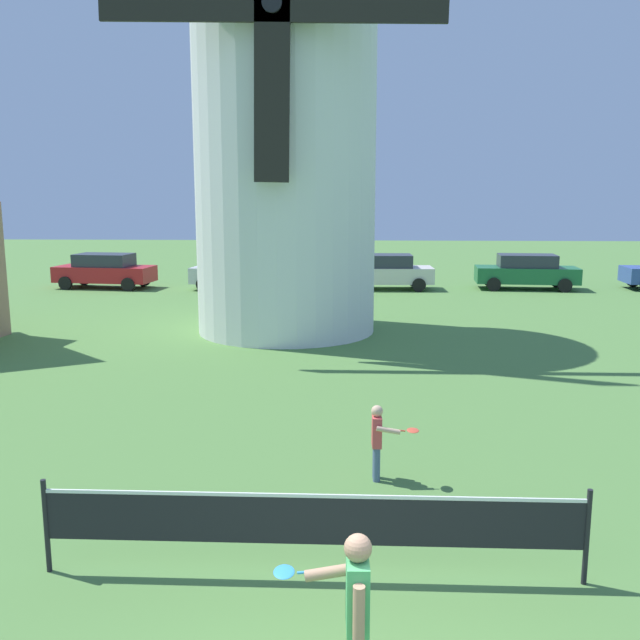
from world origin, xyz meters
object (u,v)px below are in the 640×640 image
player_far (378,438)px  parked_car_green (527,271)px  windmill (285,116)px  parked_car_silver (240,272)px  parked_car_red (105,270)px  parked_car_cream (384,271)px  player_near (355,610)px  tennis_net (312,520)px

player_far → parked_car_green: (7.46, 21.58, 0.16)m
windmill → parked_car_silver: (-2.96, 9.42, -5.70)m
parked_car_red → parked_car_cream: bearing=0.7°
player_near → tennis_net: bearing=103.4°
tennis_net → parked_car_cream: parked_car_cream is taller
player_far → parked_car_cream: size_ratio=0.27×
parked_car_silver → parked_car_cream: (6.46, 0.40, 0.00)m
player_far → parked_car_red: 24.10m
parked_car_cream → parked_car_green: size_ratio=0.95×
parked_car_cream → player_far: bearing=-92.9°
parked_car_red → parked_car_green: same height
parked_car_cream → parked_car_green: 6.38m
tennis_net → parked_car_red: size_ratio=1.33×
tennis_net → parked_car_silver: (-4.54, 23.64, 0.12)m
player_far → tennis_net: bearing=-106.9°
windmill → tennis_net: 15.45m
parked_car_silver → parked_car_cream: 6.47m
parked_car_green → parked_car_cream: bearing=-177.5°
player_far → parked_car_silver: 21.58m
parked_car_cream → parked_car_green: same height
windmill → parked_car_red: 14.48m
tennis_net → player_near: bearing=-76.6°
parked_car_red → player_far: bearing=-61.3°
windmill → parked_car_cream: windmill is taller
player_near → parked_car_red: (-11.20, 25.81, -0.05)m
player_far → player_near: bearing=-94.6°
windmill → parked_car_cream: size_ratio=3.05×
parked_car_green → parked_car_red: bearing=-178.7°
player_far → parked_car_green: parked_car_green is taller
parked_car_cream → player_near: bearing=-93.2°
tennis_net → parked_car_green: bearing=71.2°
player_far → parked_car_red: (-11.58, 21.14, 0.15)m
player_near → player_far: bearing=85.4°
windmill → parked_car_green: (9.88, 10.10, -5.70)m
parked_car_red → parked_car_green: (19.04, 0.44, 0.00)m
player_far → parked_car_red: bearing=118.7°
windmill → parked_car_green: 15.23m
parked_car_red → parked_car_silver: (6.20, -0.24, -0.00)m
player_near → player_far: 4.70m
parked_car_red → parked_car_silver: 6.21m
player_near → parked_car_red: parked_car_red is taller
player_far → parked_car_cream: parked_car_cream is taller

